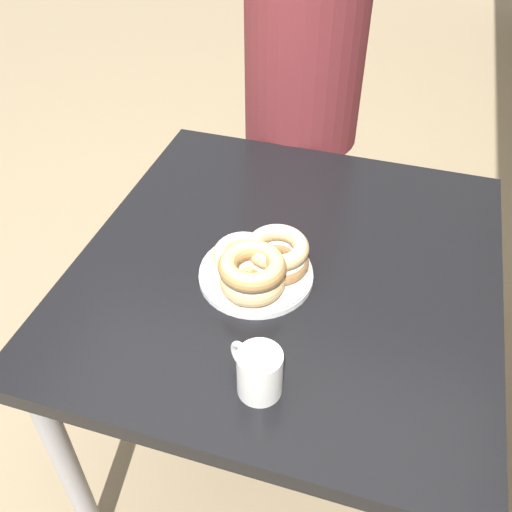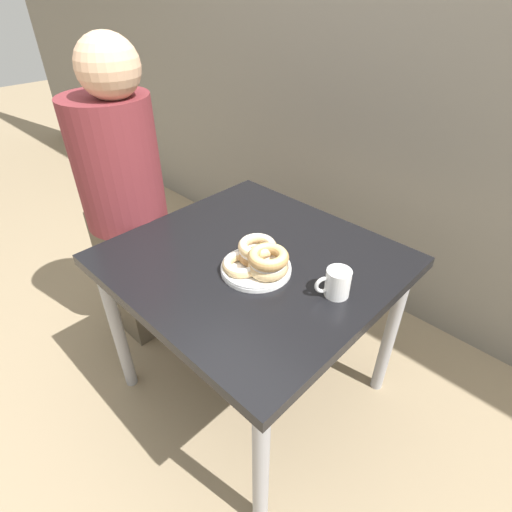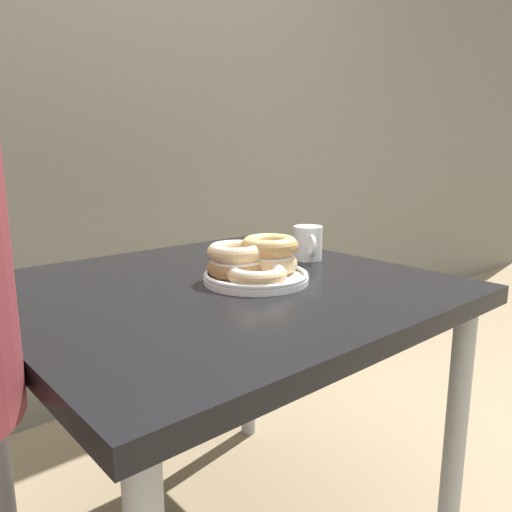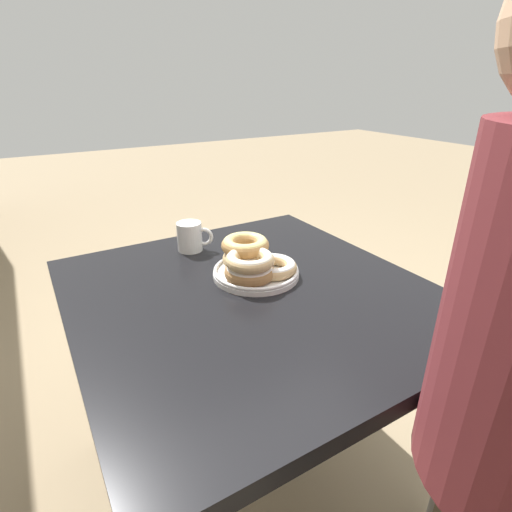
# 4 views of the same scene
# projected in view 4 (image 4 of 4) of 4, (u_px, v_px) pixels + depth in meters

# --- Properties ---
(ground_plane) EXTENTS (14.00, 14.00, 0.00)m
(ground_plane) POSITION_uv_depth(u_px,v_px,m) (298.00, 454.00, 1.40)
(ground_plane) COLOR #937F60
(dining_table) EXTENTS (0.93, 0.88, 0.71)m
(dining_table) POSITION_uv_depth(u_px,v_px,m) (252.00, 317.00, 1.06)
(dining_table) COLOR black
(dining_table) RESTS_ON ground_plane
(donut_plate) EXTENTS (0.26, 0.25, 0.10)m
(donut_plate) POSITION_uv_depth(u_px,v_px,m) (253.00, 262.00, 1.08)
(donut_plate) COLOR white
(donut_plate) RESTS_ON dining_table
(coffee_mug) EXTENTS (0.08, 0.10, 0.09)m
(coffee_mug) POSITION_uv_depth(u_px,v_px,m) (191.00, 236.00, 1.25)
(coffee_mug) COLOR white
(coffee_mug) RESTS_ON dining_table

